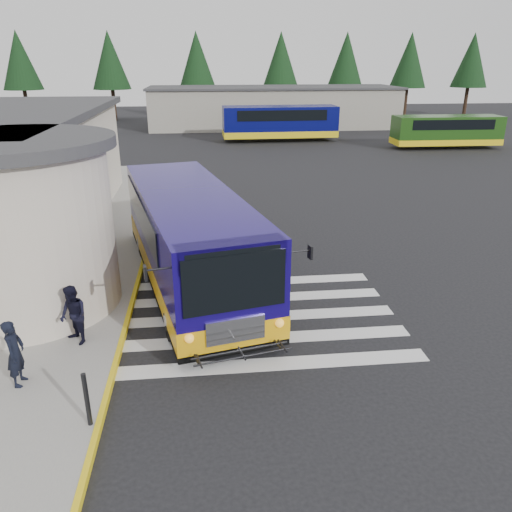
{
  "coord_description": "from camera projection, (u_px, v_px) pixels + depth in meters",
  "views": [
    {
      "loc": [
        -1.81,
        -13.29,
        6.82
      ],
      "look_at": [
        -0.43,
        -0.5,
        1.75
      ],
      "focal_mm": 35.0,
      "sensor_mm": 36.0,
      "label": 1
    }
  ],
  "objects": [
    {
      "name": "transit_bus",
      "position": [
        191.0,
        242.0,
        15.8
      ],
      "size": [
        5.43,
        11.04,
        3.02
      ],
      "rotation": [
        0.0,
        0.0,
        0.22
      ],
      "color": "#13075B",
      "rests_on": "ground"
    },
    {
      "name": "crosswalk",
      "position": [
        255.0,
        317.0,
        14.18
      ],
      "size": [
        8.0,
        5.35,
        0.01
      ],
      "color": "silver",
      "rests_on": "ground"
    },
    {
      "name": "ground",
      "position": [
        268.0,
        303.0,
        14.98
      ],
      "size": [
        140.0,
        140.0,
        0.0
      ],
      "primitive_type": "plane",
      "color": "black",
      "rests_on": "ground"
    },
    {
      "name": "pedestrian_b",
      "position": [
        73.0,
        315.0,
        12.35
      ],
      "size": [
        0.93,
        0.95,
        1.54
      ],
      "primitive_type": "imported",
      "rotation": [
        0.0,
        0.0,
        -0.86
      ],
      "color": "black",
      "rests_on": "sidewalk"
    },
    {
      "name": "curb_strip",
      "position": [
        145.0,
        258.0,
        18.24
      ],
      "size": [
        0.12,
        34.0,
        0.16
      ],
      "primitive_type": "cube",
      "color": "yellow",
      "rests_on": "ground"
    },
    {
      "name": "depot_building",
      "position": [
        273.0,
        107.0,
        53.65
      ],
      "size": [
        26.4,
        8.4,
        4.2
      ],
      "color": "gray",
      "rests_on": "ground"
    },
    {
      "name": "sidewalk",
      "position": [
        4.0,
        263.0,
        17.75
      ],
      "size": [
        10.0,
        34.0,
        0.15
      ],
      "primitive_type": "cube",
      "color": "gray",
      "rests_on": "ground"
    },
    {
      "name": "tree_line",
      "position": [
        267.0,
        60.0,
        59.37
      ],
      "size": [
        58.4,
        4.4,
        10.0
      ],
      "color": "black",
      "rests_on": "ground"
    },
    {
      "name": "pedestrian_a",
      "position": [
        15.0,
        353.0,
        10.76
      ],
      "size": [
        0.4,
        0.58,
        1.55
      ],
      "primitive_type": "imported",
      "rotation": [
        0.0,
        0.0,
        1.52
      ],
      "color": "black",
      "rests_on": "sidewalk"
    },
    {
      "name": "bollard",
      "position": [
        87.0,
        400.0,
        9.58
      ],
      "size": [
        0.1,
        0.1,
        1.17
      ],
      "primitive_type": "cylinder",
      "color": "black",
      "rests_on": "sidewalk"
    },
    {
      "name": "far_bus_a",
      "position": [
        280.0,
        122.0,
        44.38
      ],
      "size": [
        10.16,
        3.0,
        2.61
      ],
      "rotation": [
        0.0,
        0.0,
        1.59
      ],
      "color": "#06094E",
      "rests_on": "ground"
    },
    {
      "name": "far_bus_b",
      "position": [
        447.0,
        130.0,
        40.79
      ],
      "size": [
        8.75,
        2.63,
        2.24
      ],
      "rotation": [
        0.0,
        0.0,
        1.55
      ],
      "color": "#1C4211",
      "rests_on": "ground"
    }
  ]
}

